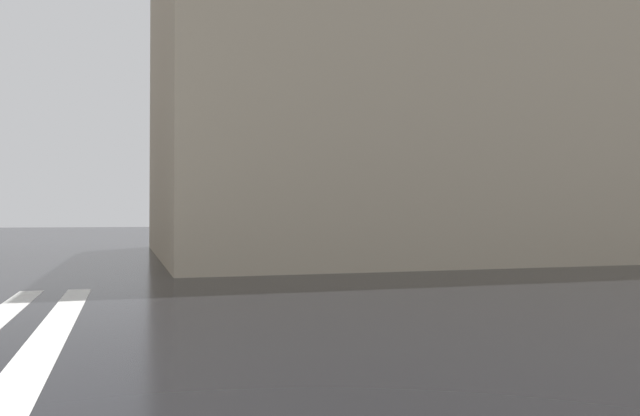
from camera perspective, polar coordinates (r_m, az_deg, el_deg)
haussmann_block_corner at (r=31.17m, az=11.47°, el=12.84°), size 18.76×26.85×18.45m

